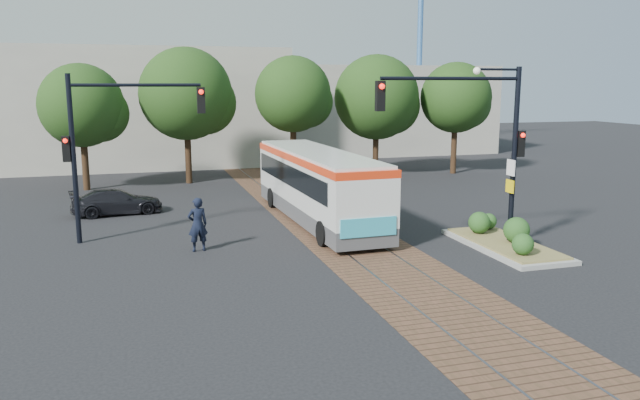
{
  "coord_description": "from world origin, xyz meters",
  "views": [
    {
      "loc": [
        -7.43,
        -19.36,
        5.67
      ],
      "look_at": [
        -1.23,
        1.38,
        1.6
      ],
      "focal_mm": 35.0,
      "sensor_mm": 36.0,
      "label": 1
    }
  ],
  "objects": [
    {
      "name": "city_bus",
      "position": [
        -0.26,
        5.02,
        1.63
      ],
      "size": [
        2.65,
        11.02,
        2.93
      ],
      "rotation": [
        0.0,
        0.0,
        0.03
      ],
      "color": "#444446",
      "rests_on": "ground"
    },
    {
      "name": "traffic_island",
      "position": [
        4.82,
        -0.9,
        0.33
      ],
      "size": [
        2.2,
        5.2,
        1.13
      ],
      "color": "gray",
      "rests_on": "ground"
    },
    {
      "name": "warehouses",
      "position": [
        -0.53,
        28.75,
        3.81
      ],
      "size": [
        40.0,
        13.0,
        8.0
      ],
      "color": "#ADA899",
      "rests_on": "ground"
    },
    {
      "name": "signal_pole_left",
      "position": [
        -8.37,
        4.0,
        3.86
      ],
      "size": [
        4.99,
        0.34,
        6.0
      ],
      "color": "black",
      "rests_on": "ground"
    },
    {
      "name": "signal_pole_main",
      "position": [
        3.86,
        -0.81,
        4.16
      ],
      "size": [
        5.49,
        0.46,
        6.0
      ],
      "color": "black",
      "rests_on": "ground"
    },
    {
      "name": "tree_row",
      "position": [
        1.21,
        16.42,
        4.85
      ],
      "size": [
        26.4,
        5.6,
        7.67
      ],
      "color": "#382314",
      "rests_on": "ground"
    },
    {
      "name": "officer",
      "position": [
        -5.5,
        1.66,
        0.93
      ],
      "size": [
        0.74,
        0.54,
        1.87
      ],
      "primitive_type": "imported",
      "rotation": [
        0.0,
        0.0,
        3.29
      ],
      "color": "black",
      "rests_on": "ground"
    },
    {
      "name": "trackbed",
      "position": [
        0.0,
        4.0,
        0.01
      ],
      "size": [
        3.6,
        40.0,
        0.02
      ],
      "color": "brown",
      "rests_on": "ground"
    },
    {
      "name": "parked_car",
      "position": [
        -8.3,
        8.89,
        0.56
      ],
      "size": [
        4.04,
        2.07,
        1.12
      ],
      "primitive_type": "imported",
      "rotation": [
        0.0,
        0.0,
        1.7
      ],
      "color": "black",
      "rests_on": "ground"
    },
    {
      "name": "ground",
      "position": [
        0.0,
        0.0,
        0.0
      ],
      "size": [
        120.0,
        120.0,
        0.0
      ],
      "primitive_type": "plane",
      "color": "black",
      "rests_on": "ground"
    },
    {
      "name": "crane",
      "position": [
        18.0,
        34.0,
        10.88
      ],
      "size": [
        8.0,
        0.5,
        18.0
      ],
      "color": "#3F72B2",
      "rests_on": "ground"
    }
  ]
}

